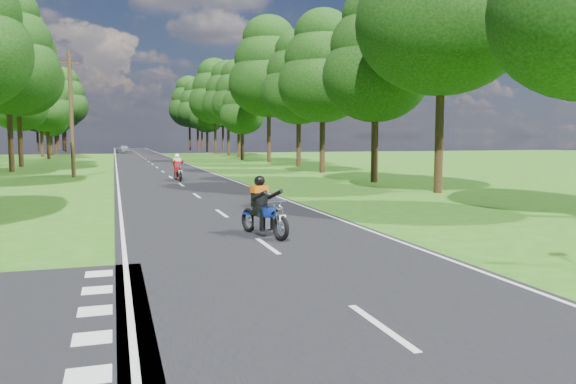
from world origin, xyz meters
name	(u,v)px	position (x,y,z in m)	size (l,w,h in m)	color
ground	(293,265)	(0.00, 0.00, 0.00)	(160.00, 160.00, 0.00)	#2A6316
main_road	(149,162)	(0.00, 50.00, 0.01)	(7.00, 140.00, 0.02)	black
road_markings	(148,162)	(-0.14, 48.13, 0.02)	(7.40, 140.00, 0.01)	silver
treeline	(154,90)	(1.43, 60.06, 8.25)	(40.00, 115.35, 14.78)	black
telegraph_pole	(71,114)	(-6.00, 28.00, 4.07)	(1.20, 0.26, 8.00)	#382616
rider_near_blue	(264,206)	(0.26, 3.32, 0.82)	(0.64, 1.92, 1.60)	#0E279B
rider_far_red	(178,167)	(0.15, 22.93, 0.82)	(0.64, 1.93, 1.61)	#B20D17
distant_car	(123,149)	(-2.01, 81.25, 0.67)	(1.53, 3.79, 1.29)	#B4B6BB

